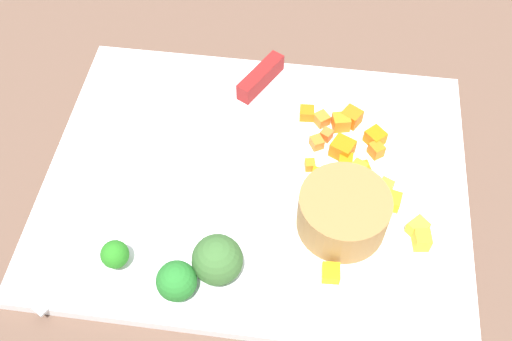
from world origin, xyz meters
TOP-DOWN VIEW (x-y plane):
  - ground_plane at (0.00, 0.00)m, footprint 4.00×4.00m
  - cutting_board at (0.00, 0.00)m, footprint 0.40×0.31m
  - prep_bowl at (0.08, -0.04)m, footprint 0.08×0.08m
  - chef_knife at (-0.05, 0.05)m, footprint 0.19×0.32m
  - carrot_dice_0 at (0.11, 0.06)m, footprint 0.02×0.02m
  - carrot_dice_1 at (0.06, 0.06)m, footprint 0.01×0.01m
  - carrot_dice_2 at (0.05, 0.04)m, footprint 0.02×0.02m
  - carrot_dice_3 at (0.06, 0.00)m, footprint 0.02×0.02m
  - carrot_dice_4 at (0.04, 0.08)m, footprint 0.02×0.01m
  - carrot_dice_5 at (0.06, 0.08)m, footprint 0.02×0.02m
  - carrot_dice_6 at (0.08, 0.07)m, footprint 0.02×0.02m
  - carrot_dice_7 at (0.08, 0.03)m, footprint 0.01×0.01m
  - carrot_dice_8 at (0.08, 0.01)m, footprint 0.02×0.02m
  - carrot_dice_9 at (0.08, 0.04)m, footprint 0.03×0.03m
  - carrot_dice_10 at (0.09, 0.08)m, footprint 0.02×0.02m
  - carrot_dice_11 at (0.11, 0.04)m, footprint 0.02×0.02m
  - carrot_dice_12 at (0.05, 0.02)m, footprint 0.01×0.01m
  - carrot_dice_13 at (0.10, 0.02)m, footprint 0.02×0.02m
  - pepper_dice_0 at (0.08, -0.09)m, footprint 0.02×0.02m
  - pepper_dice_1 at (0.12, 0.00)m, footprint 0.02×0.02m
  - pepper_dice_2 at (0.15, -0.04)m, footprint 0.02×0.02m
  - pepper_dice_3 at (0.15, -0.05)m, footprint 0.02×0.02m
  - pepper_dice_4 at (0.10, 0.02)m, footprint 0.02×0.02m
  - pepper_dice_5 at (0.13, -0.02)m, footprint 0.02×0.02m
  - broccoli_floret_0 at (-0.11, -0.11)m, footprint 0.02×0.02m
  - broccoli_floret_1 at (-0.02, -0.10)m, footprint 0.04×0.04m
  - broccoli_floret_2 at (-0.05, -0.13)m, footprint 0.03×0.03m

SIDE VIEW (x-z plane):
  - ground_plane at x=0.00m, z-range 0.00..0.00m
  - cutting_board at x=0.00m, z-range 0.00..0.01m
  - carrot_dice_12 at x=0.05m, z-range 0.01..0.02m
  - carrot_dice_8 at x=0.08m, z-range 0.01..0.02m
  - carrot_dice_1 at x=0.06m, z-range 0.01..0.02m
  - carrot_dice_2 at x=0.05m, z-range 0.01..0.02m
  - pepper_dice_0 at x=0.08m, z-range 0.01..0.02m
  - carrot_dice_7 at x=0.08m, z-range 0.01..0.02m
  - carrot_dice_5 at x=0.06m, z-range 0.01..0.02m
  - carrot_dice_4 at x=0.04m, z-range 0.01..0.02m
  - carrot_dice_13 at x=0.10m, z-range 0.01..0.02m
  - pepper_dice_1 at x=0.12m, z-range 0.01..0.02m
  - pepper_dice_5 at x=0.13m, z-range 0.01..0.03m
  - pepper_dice_4 at x=0.10m, z-range 0.01..0.03m
  - carrot_dice_11 at x=0.11m, z-range 0.01..0.03m
  - pepper_dice_2 at x=0.15m, z-range 0.01..0.03m
  - chef_knife at x=-0.05m, z-range 0.01..0.03m
  - carrot_dice_0 at x=0.11m, z-range 0.01..0.03m
  - carrot_dice_6 at x=0.08m, z-range 0.01..0.03m
  - carrot_dice_3 at x=0.06m, z-range 0.01..0.03m
  - carrot_dice_10 at x=0.09m, z-range 0.01..0.03m
  - pepper_dice_3 at x=0.15m, z-range 0.01..0.03m
  - carrot_dice_9 at x=0.08m, z-range 0.01..0.03m
  - broccoli_floret_0 at x=-0.11m, z-range 0.01..0.04m
  - broccoli_floret_2 at x=-0.05m, z-range 0.01..0.05m
  - prep_bowl at x=0.08m, z-range 0.01..0.05m
  - broccoli_floret_1 at x=-0.02m, z-range 0.01..0.06m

